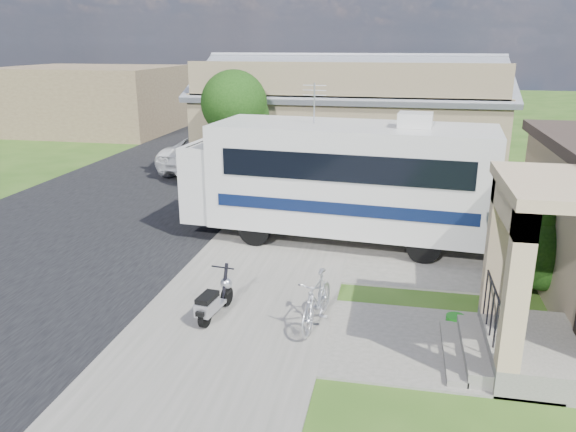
% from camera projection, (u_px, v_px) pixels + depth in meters
% --- Properties ---
extents(ground, '(120.00, 120.00, 0.00)m').
position_uv_depth(ground, '(288.00, 308.00, 12.16)').
color(ground, '#274913').
extents(street_slab, '(9.00, 80.00, 0.02)m').
position_uv_depth(street_slab, '(156.00, 182.00, 22.92)').
color(street_slab, black).
rests_on(street_slab, ground).
extents(sidewalk_slab, '(4.00, 80.00, 0.06)m').
position_uv_depth(sidewalk_slab, '(313.00, 190.00, 21.69)').
color(sidewalk_slab, '#5C5B53').
rests_on(sidewalk_slab, ground).
extents(driveway_slab, '(7.00, 6.00, 0.05)m').
position_uv_depth(driveway_slab, '(370.00, 242.00, 16.08)').
color(driveway_slab, '#5C5B53').
rests_on(driveway_slab, ground).
extents(walk_slab, '(4.00, 3.00, 0.05)m').
position_uv_depth(walk_slab, '(432.00, 345.00, 10.65)').
color(walk_slab, '#5C5B53').
rests_on(walk_slab, ground).
extents(warehouse, '(12.50, 8.40, 5.04)m').
position_uv_depth(warehouse, '(351.00, 125.00, 24.63)').
color(warehouse, '#77674A').
rests_on(warehouse, ground).
extents(distant_bldg_far, '(10.00, 8.00, 4.00)m').
position_uv_depth(distant_bldg_far, '(92.00, 99.00, 35.33)').
color(distant_bldg_far, brown).
rests_on(distant_bldg_far, ground).
extents(distant_bldg_near, '(8.00, 7.00, 3.20)m').
position_uv_depth(distant_bldg_near, '(191.00, 90.00, 46.30)').
color(distant_bldg_near, '#77674A').
rests_on(distant_bldg_near, ground).
extents(street_tree_a, '(2.44, 2.40, 4.58)m').
position_uv_depth(street_tree_a, '(237.00, 107.00, 20.35)').
color(street_tree_a, '#332016').
rests_on(street_tree_a, ground).
extents(street_tree_b, '(2.44, 2.40, 4.73)m').
position_uv_depth(street_tree_b, '(290.00, 83.00, 29.66)').
color(street_tree_b, '#332016').
rests_on(street_tree_b, ground).
extents(street_tree_c, '(2.44, 2.40, 4.42)m').
position_uv_depth(street_tree_c, '(316.00, 78.00, 38.16)').
color(street_tree_c, '#332016').
rests_on(street_tree_c, ground).
extents(motorhome, '(8.76, 3.41, 4.39)m').
position_uv_depth(motorhome, '(340.00, 177.00, 15.80)').
color(motorhome, '#BBBAB6').
rests_on(motorhome, ground).
extents(shrub, '(1.89, 1.81, 2.32)m').
position_uv_depth(shrub, '(536.00, 244.00, 12.54)').
color(shrub, '#332016').
rests_on(shrub, ground).
extents(scooter, '(0.56, 1.47, 0.97)m').
position_uv_depth(scooter, '(214.00, 301.00, 11.51)').
color(scooter, black).
rests_on(scooter, ground).
extents(bicycle, '(0.79, 1.87, 1.09)m').
position_uv_depth(bicycle, '(317.00, 303.00, 11.18)').
color(bicycle, '#B2B2BA').
rests_on(bicycle, ground).
extents(pickup_truck, '(3.89, 6.42, 1.66)m').
position_uv_depth(pickup_truck, '(216.00, 151.00, 24.99)').
color(pickup_truck, white).
rests_on(pickup_truck, ground).
extents(van, '(3.22, 6.47, 1.81)m').
position_uv_depth(van, '(247.00, 127.00, 31.34)').
color(van, white).
rests_on(van, ground).
extents(garden_hose, '(0.39, 0.39, 0.17)m').
position_uv_depth(garden_hose, '(455.00, 321.00, 11.42)').
color(garden_hose, '#166F16').
rests_on(garden_hose, ground).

